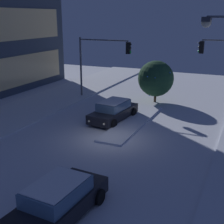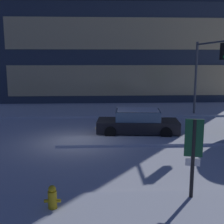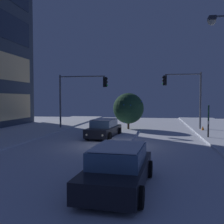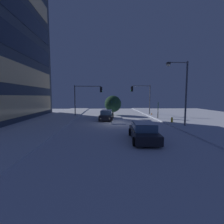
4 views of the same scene
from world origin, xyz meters
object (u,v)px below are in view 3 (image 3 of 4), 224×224
at_px(car_near, 118,168).
at_px(car_far, 104,129).
at_px(parking_info_sign, 208,118).
at_px(construction_cone, 203,129).
at_px(traffic_light_corner_near_right, 185,90).
at_px(decorated_tree_median, 128,108).
at_px(traffic_light_corner_far_right, 80,90).

bearing_deg(car_near, car_far, 17.30).
distance_m(parking_info_sign, construction_cone, 4.93).
distance_m(traffic_light_corner_near_right, decorated_tree_median, 5.97).
relative_size(car_far, construction_cone, 8.93).
xyz_separation_m(car_far, construction_cone, (5.29, -8.54, -0.44)).
distance_m(car_near, car_far, 12.01).
xyz_separation_m(car_far, decorated_tree_median, (6.27, -1.30, 1.43)).
height_order(car_far, construction_cone, car_far).
height_order(car_near, traffic_light_corner_far_right, traffic_light_corner_far_right).
xyz_separation_m(car_far, parking_info_sign, (0.58, -8.16, 0.95)).
height_order(car_near, traffic_light_corner_near_right, traffic_light_corner_near_right).
relative_size(car_far, traffic_light_corner_far_right, 0.88).
bearing_deg(traffic_light_corner_near_right, car_near, 77.46).
height_order(parking_info_sign, construction_cone, parking_info_sign).
bearing_deg(car_far, traffic_light_corner_far_right, -139.94).
distance_m(car_far, traffic_light_corner_far_right, 7.14).
relative_size(traffic_light_corner_near_right, decorated_tree_median, 1.55).
relative_size(car_near, construction_cone, 8.80).
distance_m(traffic_light_corner_near_right, traffic_light_corner_far_right, 10.62).
relative_size(car_near, decorated_tree_median, 1.30).
height_order(traffic_light_corner_far_right, construction_cone, traffic_light_corner_far_right).
distance_m(car_far, parking_info_sign, 8.23).
relative_size(decorated_tree_median, construction_cone, 6.78).
height_order(car_far, traffic_light_corner_near_right, traffic_light_corner_near_right).
bearing_deg(car_far, traffic_light_corner_near_right, 139.12).
bearing_deg(traffic_light_corner_far_right, parking_info_sign, -21.66).
height_order(traffic_light_corner_far_right, decorated_tree_median, traffic_light_corner_far_right).
height_order(decorated_tree_median, construction_cone, decorated_tree_median).
bearing_deg(construction_cone, traffic_light_corner_near_right, 50.86).
distance_m(car_far, construction_cone, 10.06).
xyz_separation_m(traffic_light_corner_near_right, parking_info_sign, (-6.01, -1.20, -2.37)).
height_order(car_near, decorated_tree_median, decorated_tree_median).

